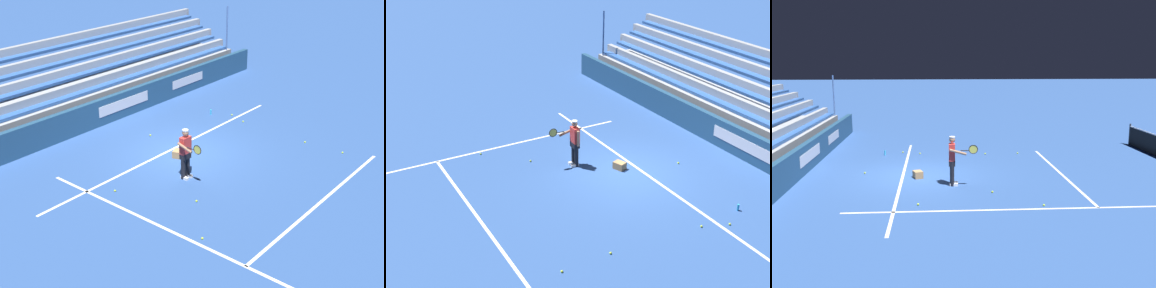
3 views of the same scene
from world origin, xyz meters
The scene contains 16 objects.
ground_plane centered at (0.00, 0.00, 0.00)m, with size 160.00×160.00×0.00m, color #2D5193.
court_baseline_white centered at (0.00, -0.50, 0.00)m, with size 12.00×0.10×0.01m, color white.
court_sideline_white centered at (4.11, 4.00, 0.00)m, with size 0.10×12.00×0.01m, color white.
court_service_line_white centered at (0.00, 5.50, 0.00)m, with size 8.22×0.10×0.01m, color white.
back_wall_sponsor_board centered at (-0.01, -4.29, 0.55)m, with size 20.73×0.25×1.10m.
tennis_player centered at (1.42, 1.32, 0.89)m, with size 0.60×0.98×1.71m.
ball_box_cardboard centered at (0.38, 0.08, 0.13)m, with size 0.40×0.30×0.26m, color #A87F51.
tennis_ball_stray_back centered at (-4.15, -0.78, 0.03)m, with size 0.07×0.07×0.07m, color #CCE533.
tennis_ball_near_player centered at (2.42, 2.57, 0.03)m, with size 0.07×0.07×0.07m, color #CCE533.
tennis_ball_by_box centered at (3.87, 3.93, 0.03)m, with size 0.07×0.07×0.07m, color #CCE533.
tennis_ball_far_left centered at (3.55, 0.19, 0.03)m, with size 0.07×0.07×0.07m, color #CCE533.
tennis_ball_on_baseline centered at (-3.60, 4.52, 0.03)m, with size 0.07×0.07×0.07m, color #CCE533.
tennis_ball_toward_net centered at (-3.57, 3.01, 0.03)m, with size 0.07×0.07×0.07m, color #CCE533.
tennis_ball_midcourt centered at (-0.36, -1.97, 0.03)m, with size 0.07×0.07×0.07m, color #CCE533.
tennis_ball_far_right centered at (-3.83, 0.02, 0.03)m, with size 0.07×0.07×0.07m, color #CCE533.
water_bottle centered at (-3.69, -1.55, 0.11)m, with size 0.07×0.07×0.22m, color #33B2E5.
Camera 3 is at (16.44, 0.71, 4.31)m, focal length 42.00 mm.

